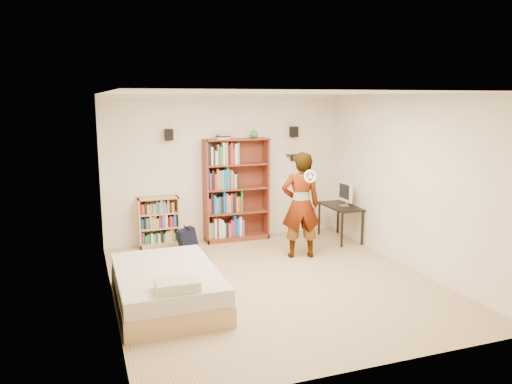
% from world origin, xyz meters
% --- Properties ---
extents(ground, '(4.50, 5.00, 0.01)m').
position_xyz_m(ground, '(0.00, 0.00, 0.00)').
color(ground, tan).
rests_on(ground, ground).
extents(room_shell, '(4.52, 5.02, 2.71)m').
position_xyz_m(room_shell, '(0.00, 0.00, 1.76)').
color(room_shell, white).
rests_on(room_shell, ground).
extents(crown_molding, '(4.50, 5.00, 0.06)m').
position_xyz_m(crown_molding, '(0.00, 0.00, 2.67)').
color(crown_molding, white).
rests_on(crown_molding, room_shell).
extents(speaker_left, '(0.14, 0.12, 0.20)m').
position_xyz_m(speaker_left, '(-1.05, 2.40, 2.00)').
color(speaker_left, black).
rests_on(speaker_left, room_shell).
extents(speaker_right, '(0.14, 0.12, 0.20)m').
position_xyz_m(speaker_right, '(1.35, 2.40, 2.00)').
color(speaker_right, black).
rests_on(speaker_right, room_shell).
extents(wall_shelf, '(0.25, 0.16, 0.02)m').
position_xyz_m(wall_shelf, '(1.35, 2.41, 1.55)').
color(wall_shelf, black).
rests_on(wall_shelf, room_shell).
extents(tall_bookshelf, '(1.20, 0.35, 1.91)m').
position_xyz_m(tall_bookshelf, '(0.16, 2.32, 0.95)').
color(tall_bookshelf, maroon).
rests_on(tall_bookshelf, ground).
extents(low_bookshelf, '(0.72, 0.27, 0.90)m').
position_xyz_m(low_bookshelf, '(-1.29, 2.37, 0.45)').
color(low_bookshelf, tan).
rests_on(low_bookshelf, ground).
extents(computer_desk, '(0.48, 0.97, 0.66)m').
position_xyz_m(computer_desk, '(1.99, 1.65, 0.33)').
color(computer_desk, black).
rests_on(computer_desk, ground).
extents(imac, '(0.11, 0.45, 0.44)m').
position_xyz_m(imac, '(2.03, 1.60, 0.88)').
color(imac, silver).
rests_on(imac, computer_desk).
extents(daybed, '(1.27, 1.96, 0.58)m').
position_xyz_m(daybed, '(-1.59, -0.24, 0.29)').
color(daybed, beige).
rests_on(daybed, ground).
extents(person, '(0.73, 0.56, 1.78)m').
position_xyz_m(person, '(0.85, 0.97, 0.89)').
color(person, black).
rests_on(person, ground).
extents(wii_wheel, '(0.21, 0.08, 0.21)m').
position_xyz_m(wii_wheel, '(0.85, 0.64, 1.42)').
color(wii_wheel, silver).
rests_on(wii_wheel, person).
extents(navy_bag, '(0.38, 0.30, 0.44)m').
position_xyz_m(navy_bag, '(-0.88, 1.84, 0.22)').
color(navy_bag, black).
rests_on(navy_bag, ground).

